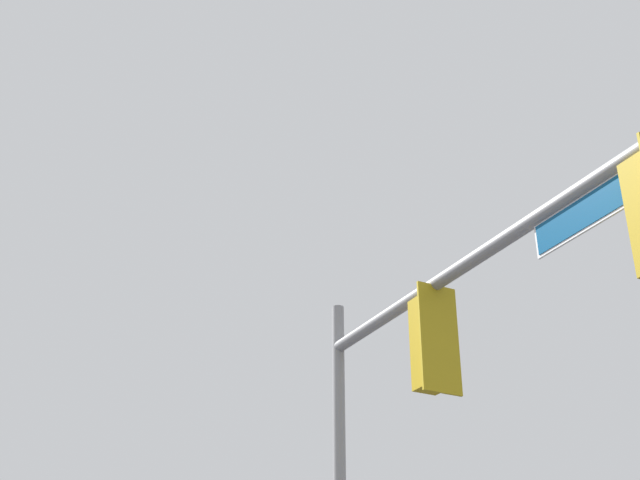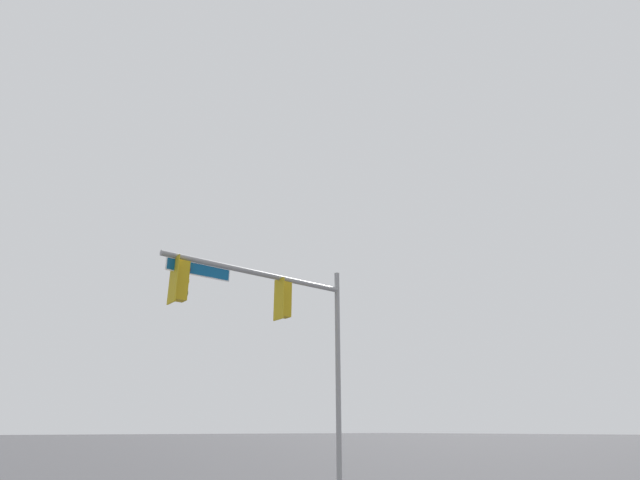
% 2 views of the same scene
% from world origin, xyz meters
% --- Properties ---
extents(signal_pole_near, '(6.28, 0.58, 6.75)m').
position_xyz_m(signal_pole_near, '(-5.11, -6.85, 5.08)').
color(signal_pole_near, gray).
rests_on(signal_pole_near, ground_plane).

